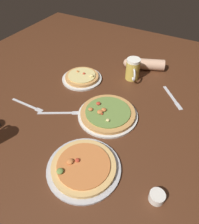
# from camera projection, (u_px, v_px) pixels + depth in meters

# --- Properties ---
(ground_plane) EXTENTS (2.40, 2.40, 0.03)m
(ground_plane) POSITION_uv_depth(u_px,v_px,m) (99.00, 117.00, 1.18)
(ground_plane) COLOR #4C2816
(pizza_plate_near) EXTENTS (0.32, 0.32, 0.05)m
(pizza_plate_near) POSITION_uv_depth(u_px,v_px,m) (84.00, 167.00, 0.91)
(pizza_plate_near) COLOR #B2B2B7
(pizza_plate_near) RESTS_ON ground_plane
(pizza_plate_far) EXTENTS (0.26, 0.26, 0.05)m
(pizza_plate_far) POSITION_uv_depth(u_px,v_px,m) (82.00, 77.00, 1.40)
(pizza_plate_far) COLOR silver
(pizza_plate_far) RESTS_ON ground_plane
(pizza_plate_side) EXTENTS (0.33, 0.33, 0.05)m
(pizza_plate_side) POSITION_uv_depth(u_px,v_px,m) (108.00, 114.00, 1.15)
(pizza_plate_side) COLOR silver
(pizza_plate_side) RESTS_ON ground_plane
(beer_mug_dark) EXTENTS (0.10, 0.13, 0.14)m
(beer_mug_dark) POSITION_uv_depth(u_px,v_px,m) (133.00, 69.00, 1.37)
(beer_mug_dark) COLOR gold
(beer_mug_dark) RESTS_ON ground_plane
(ramekin_sauce) EXTENTS (0.06, 0.06, 0.04)m
(ramekin_sauce) POSITION_uv_depth(u_px,v_px,m) (157.00, 197.00, 0.81)
(ramekin_sauce) COLOR silver
(ramekin_sauce) RESTS_ON ground_plane
(fork_left) EXTENTS (0.21, 0.14, 0.01)m
(fork_left) POSITION_uv_depth(u_px,v_px,m) (60.00, 113.00, 1.17)
(fork_left) COLOR silver
(fork_left) RESTS_ON ground_plane
(knife_right) EXTENTS (0.16, 0.18, 0.01)m
(knife_right) POSITION_uv_depth(u_px,v_px,m) (172.00, 97.00, 1.27)
(knife_right) COLOR silver
(knife_right) RESTS_ON ground_plane
(fork_spare) EXTENTS (0.22, 0.03, 0.01)m
(fork_spare) POSITION_uv_depth(u_px,v_px,m) (28.00, 105.00, 1.22)
(fork_spare) COLOR silver
(fork_spare) RESTS_ON ground_plane
(diner_arm) EXTENTS (0.28, 0.16, 0.08)m
(diner_arm) POSITION_uv_depth(u_px,v_px,m) (142.00, 64.00, 1.48)
(diner_arm) COLOR tan
(diner_arm) RESTS_ON ground_plane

